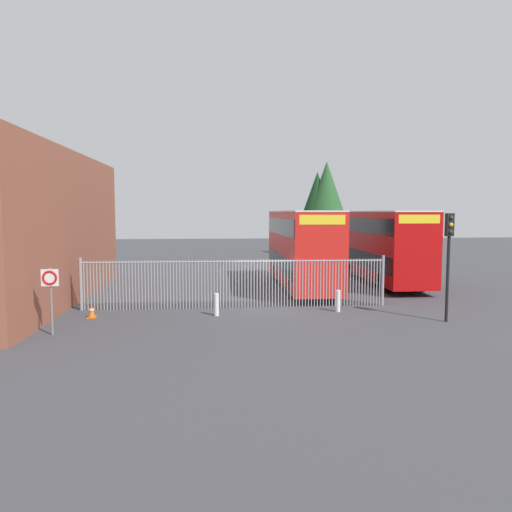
{
  "coord_description": "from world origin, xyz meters",
  "views": [
    {
      "loc": [
        -2.11,
        -21.51,
        4.33
      ],
      "look_at": [
        0.0,
        4.0,
        2.0
      ],
      "focal_mm": 33.65,
      "sensor_mm": 36.0,
      "label": 1
    }
  ],
  "objects_px": {
    "bollard_near_left": "(216,305)",
    "bollard_center_front": "(338,301)",
    "speed_limit_sign_post": "(50,285)",
    "double_decker_bus_behind_fence_left": "(382,244)",
    "double_decker_bus_near_gate": "(301,246)",
    "traffic_light_kerbside": "(449,247)",
    "traffic_cone_by_gate": "(92,311)"
  },
  "relations": [
    {
      "from": "double_decker_bus_behind_fence_left",
      "to": "traffic_cone_by_gate",
      "type": "distance_m",
      "value": 17.67
    },
    {
      "from": "double_decker_bus_behind_fence_left",
      "to": "bollard_center_front",
      "type": "distance_m",
      "value": 9.79
    },
    {
      "from": "bollard_center_front",
      "to": "traffic_light_kerbside",
      "type": "distance_m",
      "value": 5.09
    },
    {
      "from": "bollard_near_left",
      "to": "bollard_center_front",
      "type": "relative_size",
      "value": 1.0
    },
    {
      "from": "bollard_center_front",
      "to": "speed_limit_sign_post",
      "type": "xyz_separation_m",
      "value": [
        -11.11,
        -3.11,
        1.3
      ]
    },
    {
      "from": "double_decker_bus_near_gate",
      "to": "speed_limit_sign_post",
      "type": "bearing_deg",
      "value": -137.67
    },
    {
      "from": "double_decker_bus_near_gate",
      "to": "traffic_light_kerbside",
      "type": "height_order",
      "value": "double_decker_bus_near_gate"
    },
    {
      "from": "double_decker_bus_near_gate",
      "to": "double_decker_bus_behind_fence_left",
      "type": "relative_size",
      "value": 1.0
    },
    {
      "from": "traffic_cone_by_gate",
      "to": "double_decker_bus_near_gate",
      "type": "bearing_deg",
      "value": 34.95
    },
    {
      "from": "double_decker_bus_near_gate",
      "to": "bollard_near_left",
      "type": "relative_size",
      "value": 11.38
    },
    {
      "from": "double_decker_bus_behind_fence_left",
      "to": "speed_limit_sign_post",
      "type": "xyz_separation_m",
      "value": [
        -15.94,
        -11.4,
        -0.65
      ]
    },
    {
      "from": "traffic_cone_by_gate",
      "to": "speed_limit_sign_post",
      "type": "height_order",
      "value": "speed_limit_sign_post"
    },
    {
      "from": "bollard_center_front",
      "to": "bollard_near_left",
      "type": "bearing_deg",
      "value": -175.65
    },
    {
      "from": "bollard_near_left",
      "to": "bollard_center_front",
      "type": "bearing_deg",
      "value": 4.35
    },
    {
      "from": "double_decker_bus_behind_fence_left",
      "to": "speed_limit_sign_post",
      "type": "relative_size",
      "value": 4.5
    },
    {
      "from": "bollard_center_front",
      "to": "speed_limit_sign_post",
      "type": "bearing_deg",
      "value": -164.38
    },
    {
      "from": "double_decker_bus_near_gate",
      "to": "traffic_light_kerbside",
      "type": "bearing_deg",
      "value": -64.13
    },
    {
      "from": "bollard_near_left",
      "to": "speed_limit_sign_post",
      "type": "xyz_separation_m",
      "value": [
        -5.81,
        -2.7,
        1.3
      ]
    },
    {
      "from": "double_decker_bus_near_gate",
      "to": "bollard_near_left",
      "type": "height_order",
      "value": "double_decker_bus_near_gate"
    },
    {
      "from": "bollard_center_front",
      "to": "double_decker_bus_near_gate",
      "type": "bearing_deg",
      "value": 94.09
    },
    {
      "from": "bollard_center_front",
      "to": "speed_limit_sign_post",
      "type": "distance_m",
      "value": 11.61
    },
    {
      "from": "bollard_near_left",
      "to": "speed_limit_sign_post",
      "type": "bearing_deg",
      "value": -155.06
    },
    {
      "from": "double_decker_bus_near_gate",
      "to": "double_decker_bus_behind_fence_left",
      "type": "xyz_separation_m",
      "value": [
        5.29,
        1.71,
        0.0
      ]
    },
    {
      "from": "double_decker_bus_near_gate",
      "to": "traffic_cone_by_gate",
      "type": "distance_m",
      "value": 12.34
    },
    {
      "from": "bollard_center_front",
      "to": "traffic_cone_by_gate",
      "type": "xyz_separation_m",
      "value": [
        -10.43,
        -0.38,
        -0.19
      ]
    },
    {
      "from": "traffic_cone_by_gate",
      "to": "traffic_light_kerbside",
      "type": "height_order",
      "value": "traffic_light_kerbside"
    },
    {
      "from": "double_decker_bus_behind_fence_left",
      "to": "traffic_light_kerbside",
      "type": "height_order",
      "value": "double_decker_bus_behind_fence_left"
    },
    {
      "from": "double_decker_bus_near_gate",
      "to": "traffic_light_kerbside",
      "type": "xyz_separation_m",
      "value": [
        4.28,
        -8.83,
        0.56
      ]
    },
    {
      "from": "double_decker_bus_behind_fence_left",
      "to": "double_decker_bus_near_gate",
      "type": "bearing_deg",
      "value": -162.09
    },
    {
      "from": "double_decker_bus_behind_fence_left",
      "to": "bollard_near_left",
      "type": "distance_m",
      "value": 13.49
    },
    {
      "from": "double_decker_bus_behind_fence_left",
      "to": "traffic_cone_by_gate",
      "type": "bearing_deg",
      "value": -150.38
    },
    {
      "from": "double_decker_bus_near_gate",
      "to": "double_decker_bus_behind_fence_left",
      "type": "distance_m",
      "value": 5.56
    }
  ]
}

